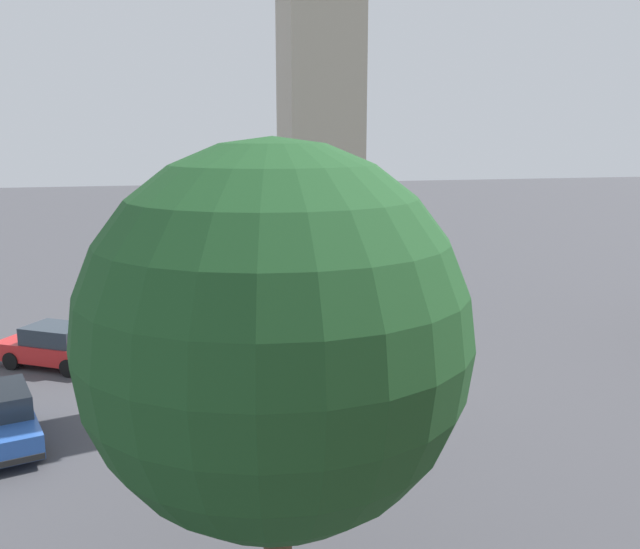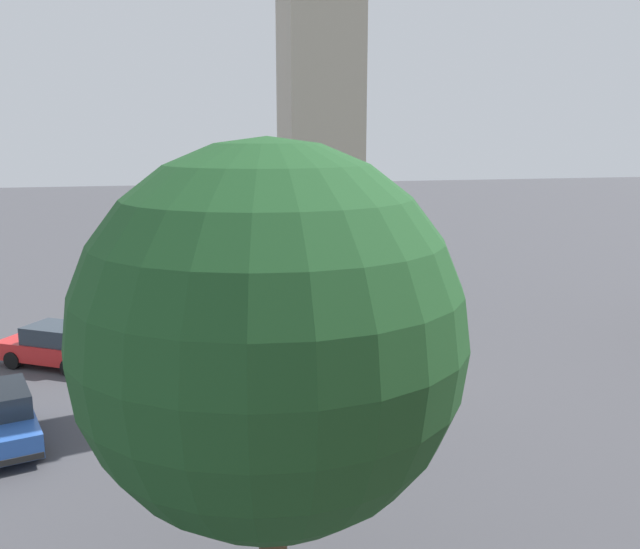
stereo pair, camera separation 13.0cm
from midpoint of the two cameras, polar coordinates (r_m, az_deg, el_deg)
name	(u,v)px [view 2 (the right image)]	position (r m, az deg, el deg)	size (l,w,h in m)	color
ground_plane	(320,386)	(23.17, 0.16, -9.27)	(200.00, 200.00, 0.00)	#424247
car_blue_kerb	(56,345)	(26.63, -21.06, -5.55)	(3.68, 4.37, 1.53)	red
car_red_corner	(383,296)	(32.52, 5.40, -1.82)	(4.23, 3.97, 1.53)	silver
pedestrian	(262,457)	(16.20, -4.64, -14.93)	(0.45, 0.40, 1.69)	#706656
tree	(270,337)	(9.95, -3.83, -5.24)	(5.70, 5.70, 8.21)	brown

